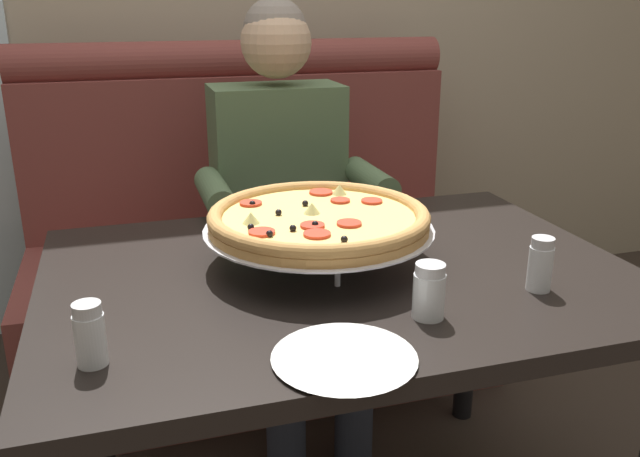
{
  "coord_description": "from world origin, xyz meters",
  "views": [
    {
      "loc": [
        -0.42,
        -1.25,
        1.27
      ],
      "look_at": [
        -0.01,
        0.1,
        0.78
      ],
      "focal_mm": 37.41,
      "sensor_mm": 36.0,
      "label": 1
    }
  ],
  "objects_px": {
    "shaker_pepper_flakes": "(540,268)",
    "shaker_oregano": "(429,295)",
    "dining_table": "(339,305)",
    "pizza": "(319,220)",
    "booth_bench": "(257,259)",
    "shaker_parmesan": "(90,339)",
    "plate_near_left": "(344,354)",
    "diner_main": "(286,193)"
  },
  "relations": [
    {
      "from": "pizza",
      "to": "dining_table",
      "type": "bearing_deg",
      "value": -55.37
    },
    {
      "from": "diner_main",
      "to": "pizza",
      "type": "height_order",
      "value": "diner_main"
    },
    {
      "from": "diner_main",
      "to": "shaker_pepper_flakes",
      "type": "distance_m",
      "value": 0.92
    },
    {
      "from": "shaker_pepper_flakes",
      "to": "plate_near_left",
      "type": "distance_m",
      "value": 0.48
    },
    {
      "from": "shaker_parmesan",
      "to": "dining_table",
      "type": "bearing_deg",
      "value": 27.53
    },
    {
      "from": "shaker_pepper_flakes",
      "to": "shaker_parmesan",
      "type": "distance_m",
      "value": 0.84
    },
    {
      "from": "shaker_pepper_flakes",
      "to": "shaker_oregano",
      "type": "bearing_deg",
      "value": -169.9
    },
    {
      "from": "booth_bench",
      "to": "dining_table",
      "type": "bearing_deg",
      "value": -90.0
    },
    {
      "from": "pizza",
      "to": "shaker_oregano",
      "type": "bearing_deg",
      "value": -69.92
    },
    {
      "from": "shaker_pepper_flakes",
      "to": "shaker_oregano",
      "type": "relative_size",
      "value": 1.06
    },
    {
      "from": "diner_main",
      "to": "booth_bench",
      "type": "bearing_deg",
      "value": 99.35
    },
    {
      "from": "shaker_pepper_flakes",
      "to": "shaker_oregano",
      "type": "height_order",
      "value": "shaker_pepper_flakes"
    },
    {
      "from": "booth_bench",
      "to": "shaker_pepper_flakes",
      "type": "distance_m",
      "value": 1.24
    },
    {
      "from": "pizza",
      "to": "shaker_pepper_flakes",
      "type": "relative_size",
      "value": 4.53
    },
    {
      "from": "pizza",
      "to": "plate_near_left",
      "type": "distance_m",
      "value": 0.43
    },
    {
      "from": "booth_bench",
      "to": "shaker_oregano",
      "type": "height_order",
      "value": "booth_bench"
    },
    {
      "from": "booth_bench",
      "to": "shaker_oregano",
      "type": "bearing_deg",
      "value": -86.09
    },
    {
      "from": "diner_main",
      "to": "shaker_parmesan",
      "type": "distance_m",
      "value": 1.06
    },
    {
      "from": "dining_table",
      "to": "shaker_parmesan",
      "type": "xyz_separation_m",
      "value": [
        -0.5,
        -0.26,
        0.13
      ]
    },
    {
      "from": "dining_table",
      "to": "pizza",
      "type": "xyz_separation_m",
      "value": [
        -0.03,
        0.05,
        0.18
      ]
    },
    {
      "from": "shaker_oregano",
      "to": "dining_table",
      "type": "bearing_deg",
      "value": 107.05
    },
    {
      "from": "pizza",
      "to": "shaker_parmesan",
      "type": "relative_size",
      "value": 4.72
    },
    {
      "from": "dining_table",
      "to": "shaker_pepper_flakes",
      "type": "bearing_deg",
      "value": -32.23
    },
    {
      "from": "dining_table",
      "to": "plate_near_left",
      "type": "distance_m",
      "value": 0.39
    },
    {
      "from": "shaker_pepper_flakes",
      "to": "shaker_parmesan",
      "type": "bearing_deg",
      "value": -177.04
    },
    {
      "from": "dining_table",
      "to": "shaker_parmesan",
      "type": "bearing_deg",
      "value": -152.47
    },
    {
      "from": "shaker_pepper_flakes",
      "to": "shaker_oregano",
      "type": "distance_m",
      "value": 0.27
    },
    {
      "from": "diner_main",
      "to": "shaker_oregano",
      "type": "distance_m",
      "value": 0.91
    },
    {
      "from": "booth_bench",
      "to": "dining_table",
      "type": "distance_m",
      "value": 0.94
    },
    {
      "from": "plate_near_left",
      "to": "pizza",
      "type": "bearing_deg",
      "value": 78.85
    },
    {
      "from": "pizza",
      "to": "shaker_oregano",
      "type": "xyz_separation_m",
      "value": [
        0.11,
        -0.31,
        -0.06
      ]
    },
    {
      "from": "pizza",
      "to": "shaker_pepper_flakes",
      "type": "height_order",
      "value": "pizza"
    },
    {
      "from": "booth_bench",
      "to": "plate_near_left",
      "type": "bearing_deg",
      "value": -95.08
    },
    {
      "from": "dining_table",
      "to": "diner_main",
      "type": "relative_size",
      "value": 0.97
    },
    {
      "from": "shaker_pepper_flakes",
      "to": "plate_near_left",
      "type": "height_order",
      "value": "shaker_pepper_flakes"
    },
    {
      "from": "shaker_parmesan",
      "to": "shaker_oregano",
      "type": "bearing_deg",
      "value": -0.32
    },
    {
      "from": "diner_main",
      "to": "dining_table",
      "type": "bearing_deg",
      "value": -93.87
    },
    {
      "from": "pizza",
      "to": "shaker_oregano",
      "type": "relative_size",
      "value": 4.79
    },
    {
      "from": "shaker_parmesan",
      "to": "plate_near_left",
      "type": "relative_size",
      "value": 0.45
    },
    {
      "from": "dining_table",
      "to": "shaker_pepper_flakes",
      "type": "height_order",
      "value": "shaker_pepper_flakes"
    },
    {
      "from": "shaker_oregano",
      "to": "booth_bench",
      "type": "bearing_deg",
      "value": 93.91
    },
    {
      "from": "booth_bench",
      "to": "shaker_oregano",
      "type": "relative_size",
      "value": 14.87
    }
  ]
}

